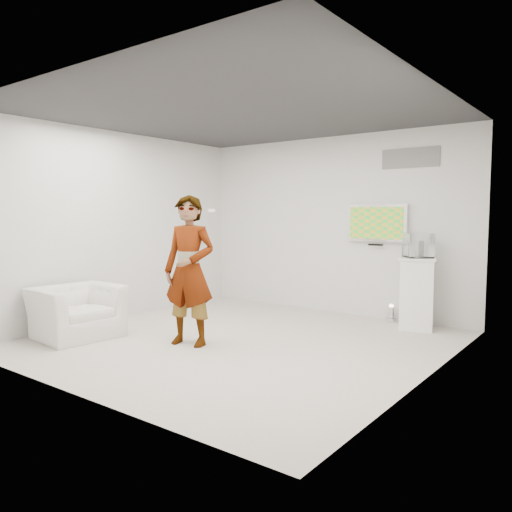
% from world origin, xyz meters
% --- Properties ---
extents(room, '(5.01, 5.01, 3.00)m').
position_xyz_m(room, '(0.00, 0.00, 1.50)').
color(room, beige).
rests_on(room, ground).
extents(tv, '(1.00, 0.08, 0.60)m').
position_xyz_m(tv, '(0.85, 2.45, 1.55)').
color(tv, silver).
rests_on(tv, room).
extents(logo_decal, '(0.90, 0.02, 0.30)m').
position_xyz_m(logo_decal, '(1.35, 2.49, 2.55)').
color(logo_decal, slate).
rests_on(logo_decal, room).
extents(person, '(0.80, 0.62, 1.94)m').
position_xyz_m(person, '(-0.40, -0.55, 0.97)').
color(person, white).
rests_on(person, room).
extents(armchair, '(1.03, 1.16, 0.71)m').
position_xyz_m(armchair, '(-1.93, -1.21, 0.35)').
color(armchair, white).
rests_on(armchair, room).
extents(pedestal, '(0.64, 0.64, 1.06)m').
position_xyz_m(pedestal, '(1.64, 2.10, 0.53)').
color(pedestal, white).
rests_on(pedestal, room).
extents(floor_uplight, '(0.21, 0.21, 0.27)m').
position_xyz_m(floor_uplight, '(1.16, 2.34, 0.13)').
color(floor_uplight, silver).
rests_on(floor_uplight, room).
extents(vitrine, '(0.50, 0.50, 0.36)m').
position_xyz_m(vitrine, '(1.64, 2.10, 1.24)').
color(vitrine, white).
rests_on(vitrine, pedestal).
extents(console, '(0.06, 0.18, 0.25)m').
position_xyz_m(console, '(1.64, 2.10, 1.18)').
color(console, white).
rests_on(console, pedestal).
extents(wii_remote, '(0.09, 0.16, 0.04)m').
position_xyz_m(wii_remote, '(-0.20, -0.34, 1.74)').
color(wii_remote, white).
rests_on(wii_remote, person).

